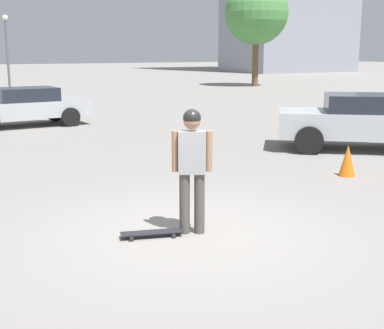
% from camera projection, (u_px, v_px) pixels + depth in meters
% --- Properties ---
extents(ground_plane, '(220.00, 220.00, 0.00)m').
position_uv_depth(ground_plane, '(192.00, 233.00, 7.67)').
color(ground_plane, gray).
extents(person, '(0.50, 0.37, 1.78)m').
position_uv_depth(person, '(192.00, 161.00, 7.45)').
color(person, '#4C4742').
rests_on(person, ground_plane).
extents(skateboard, '(0.89, 0.47, 0.08)m').
position_uv_depth(skateboard, '(152.00, 233.00, 7.48)').
color(skateboard, '#232328').
rests_on(skateboard, ground_plane).
extents(car_parked_near, '(4.22, 3.98, 1.46)m').
position_uv_depth(car_parked_near, '(357.00, 120.00, 14.03)').
color(car_parked_near, '#ADB2B7').
rests_on(car_parked_near, ground_plane).
extents(car_parked_far, '(4.40, 1.98, 1.34)m').
position_uv_depth(car_parked_far, '(24.00, 106.00, 18.51)').
color(car_parked_far, '#ADB2B7').
rests_on(car_parked_far, ground_plane).
extents(tree_distant, '(4.69, 4.69, 7.72)m').
position_uv_depth(tree_distant, '(256.00, 13.00, 39.20)').
color(tree_distant, brown).
rests_on(tree_distant, ground_plane).
extents(traffic_cone, '(0.35, 0.35, 0.66)m').
position_uv_depth(traffic_cone, '(348.00, 160.00, 11.11)').
color(traffic_cone, orange).
rests_on(traffic_cone, ground_plane).
extents(lamp_post, '(0.28, 0.28, 4.27)m').
position_uv_depth(lamp_post, '(7.00, 51.00, 25.67)').
color(lamp_post, '#59595E').
rests_on(lamp_post, ground_plane).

